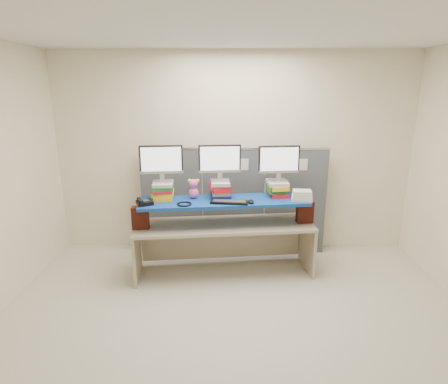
{
  "coord_description": "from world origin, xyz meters",
  "views": [
    {
      "loc": [
        -0.08,
        -3.23,
        2.33
      ],
      "look_at": [
        -0.13,
        1.13,
        1.09
      ],
      "focal_mm": 30.0,
      "sensor_mm": 36.0,
      "label": 1
    }
  ],
  "objects_px": {
    "monitor_center": "(220,161)",
    "keyboard": "(229,202)",
    "desk_phone": "(144,202)",
    "blue_board": "(224,201)",
    "desk": "(224,234)",
    "monitor_right": "(279,161)",
    "monitor_left": "(161,161)"
  },
  "relations": [
    {
      "from": "desk",
      "to": "blue_board",
      "type": "height_order",
      "value": "blue_board"
    },
    {
      "from": "monitor_left",
      "to": "monitor_right",
      "type": "distance_m",
      "value": 1.44
    },
    {
      "from": "blue_board",
      "to": "monitor_left",
      "type": "xyz_separation_m",
      "value": [
        -0.75,
        0.03,
        0.49
      ]
    },
    {
      "from": "keyboard",
      "to": "monitor_center",
      "type": "bearing_deg",
      "value": 122.67
    },
    {
      "from": "monitor_right",
      "to": "desk_phone",
      "type": "distance_m",
      "value": 1.71
    },
    {
      "from": "desk",
      "to": "desk_phone",
      "type": "distance_m",
      "value": 1.07
    },
    {
      "from": "monitor_left",
      "to": "desk_phone",
      "type": "bearing_deg",
      "value": -135.26
    },
    {
      "from": "desk",
      "to": "monitor_right",
      "type": "xyz_separation_m",
      "value": [
        0.68,
        0.2,
        0.89
      ]
    },
    {
      "from": "monitor_right",
      "to": "desk",
      "type": "bearing_deg",
      "value": -170.35
    },
    {
      "from": "desk",
      "to": "monitor_right",
      "type": "bearing_deg",
      "value": 9.65
    },
    {
      "from": "desk_phone",
      "to": "blue_board",
      "type": "bearing_deg",
      "value": -14.31
    },
    {
      "from": "keyboard",
      "to": "desk",
      "type": "bearing_deg",
      "value": 123.48
    },
    {
      "from": "desk",
      "to": "keyboard",
      "type": "height_order",
      "value": "keyboard"
    },
    {
      "from": "keyboard",
      "to": "desk_phone",
      "type": "bearing_deg",
      "value": -169.42
    },
    {
      "from": "keyboard",
      "to": "desk_phone",
      "type": "relative_size",
      "value": 2.0
    },
    {
      "from": "monitor_right",
      "to": "desk_phone",
      "type": "xyz_separation_m",
      "value": [
        -1.61,
        -0.4,
        -0.42
      ]
    },
    {
      "from": "blue_board",
      "to": "desk_phone",
      "type": "bearing_deg",
      "value": -174.67
    },
    {
      "from": "blue_board",
      "to": "monitor_right",
      "type": "xyz_separation_m",
      "value": [
        0.68,
        0.2,
        0.46
      ]
    },
    {
      "from": "desk_phone",
      "to": "monitor_center",
      "type": "bearing_deg",
      "value": -6.84
    },
    {
      "from": "monitor_right",
      "to": "keyboard",
      "type": "relative_size",
      "value": 1.12
    },
    {
      "from": "monitor_left",
      "to": "monitor_center",
      "type": "bearing_deg",
      "value": -0.0
    },
    {
      "from": "monitor_center",
      "to": "desk",
      "type": "bearing_deg",
      "value": -71.43
    },
    {
      "from": "desk",
      "to": "blue_board",
      "type": "xyz_separation_m",
      "value": [
        -0.0,
        0.0,
        0.43
      ]
    },
    {
      "from": "monitor_center",
      "to": "keyboard",
      "type": "xyz_separation_m",
      "value": [
        0.12,
        -0.24,
        -0.45
      ]
    },
    {
      "from": "monitor_left",
      "to": "desk_phone",
      "type": "xyz_separation_m",
      "value": [
        -0.18,
        -0.23,
        -0.44
      ]
    },
    {
      "from": "blue_board",
      "to": "desk_phone",
      "type": "relative_size",
      "value": 8.9
    },
    {
      "from": "monitor_center",
      "to": "keyboard",
      "type": "relative_size",
      "value": 1.12
    },
    {
      "from": "blue_board",
      "to": "keyboard",
      "type": "height_order",
      "value": "keyboard"
    },
    {
      "from": "monitor_center",
      "to": "desk_phone",
      "type": "height_order",
      "value": "monitor_center"
    },
    {
      "from": "monitor_center",
      "to": "monitor_right",
      "type": "xyz_separation_m",
      "value": [
        0.73,
        0.08,
        -0.02
      ]
    },
    {
      "from": "monitor_center",
      "to": "keyboard",
      "type": "height_order",
      "value": "monitor_center"
    },
    {
      "from": "desk",
      "to": "monitor_right",
      "type": "distance_m",
      "value": 1.14
    }
  ]
}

